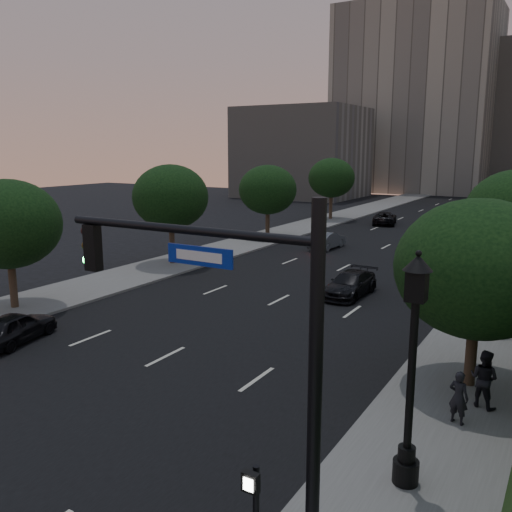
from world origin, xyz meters
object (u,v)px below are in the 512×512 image
Objects in this scene: street_lamp at (411,382)px; sedan_near_right at (350,284)px; sedan_far_right at (460,231)px; pedestrian_a at (459,397)px; pedestrian_b at (484,379)px; sedan_far_left at (385,218)px; sedan_mid_left at (327,240)px; traffic_signal_mast at (258,385)px; sedan_near_left at (15,327)px; pedestrian_c at (500,318)px.

sedan_near_right is at bearing 115.39° from street_lamp.
sedan_far_right is 2.88× the size of pedestrian_a.
sedan_near_right is at bearing -32.91° from pedestrian_b.
sedan_far_left is 10.58m from sedan_far_right.
pedestrian_a reaches higher than sedan_far_left.
sedan_far_left is at bearing -86.26° from sedan_mid_left.
sedan_near_left is (-14.51, 5.31, -3.03)m from traffic_signal_mast.
sedan_near_left is 2.45× the size of pedestrian_a.
pedestrian_c is at bearing -75.44° from pedestrian_a.
sedan_near_left is 2.14× the size of pedestrian_b.
pedestrian_b is (8.09, -10.17, 0.39)m from sedan_near_right.
pedestrian_b is (2.64, 8.74, -2.64)m from traffic_signal_mast.
traffic_signal_mast is at bearing -72.48° from sedan_near_right.
sedan_far_left is at bearing 108.15° from street_lamp.
pedestrian_c is at bearing -68.32° from pedestrian_b.
street_lamp reaches higher than pedestrian_a.
sedan_far_right is (-3.85, 40.52, -2.92)m from traffic_signal_mast.
pedestrian_c is at bearing -22.06° from sedan_near_right.
pedestrian_a is 8.24m from pedestrian_c.
sedan_far_left is 28.72m from sedan_near_right.
sedan_mid_left is 13.81m from sedan_near_right.
sedan_near_left is 0.86× the size of sedan_near_right.
street_lamp reaches higher than sedan_near_right.
pedestrian_b is at bearing 73.20° from traffic_signal_mast.
sedan_mid_left is at bearing -108.52° from sedan_near_left.
sedan_near_right is at bearing -136.65° from sedan_near_left.
sedan_near_right is 8.43m from pedestrian_c.
street_lamp is 45.27m from sedan_far_left.
pedestrian_a is (16.71, 2.00, 0.28)m from sedan_near_left.
sedan_near_right is 1.00× the size of sedan_far_right.
sedan_far_left is at bearing -80.72° from pedestrian_c.
traffic_signal_mast is at bearing -88.27° from sedan_far_right.
sedan_far_left is at bearing -105.93° from sedan_near_left.
pedestrian_c is at bearing 81.70° from traffic_signal_mast.
sedan_mid_left is at bearing 119.79° from sedan_near_right.
sedan_far_right reaches higher than sedan_mid_left.
traffic_signal_mast is 15.95m from pedestrian_c.
traffic_signal_mast is 4.36× the size of pedestrian_c.
sedan_far_right is (1.61, 21.61, 0.11)m from sedan_near_right.
pedestrian_a is (7.65, -11.60, 0.28)m from sedan_near_right.
traffic_signal_mast is 8.11m from pedestrian_a.
sedan_near_right is 2.87× the size of pedestrian_a.
street_lamp is 1.20× the size of sedan_far_left.
sedan_near_left is at bearing 73.68° from sedan_far_left.
sedan_mid_left is 2.55× the size of pedestrian_c.
pedestrian_a is at bearing -55.17° from sedan_near_right.
street_lamp is 16.83m from sedan_near_right.
pedestrian_c is (7.73, -3.36, 0.31)m from sedan_near_right.
pedestrian_b is 6.82m from pedestrian_c.
pedestrian_a is (0.48, 3.50, -1.72)m from street_lamp.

